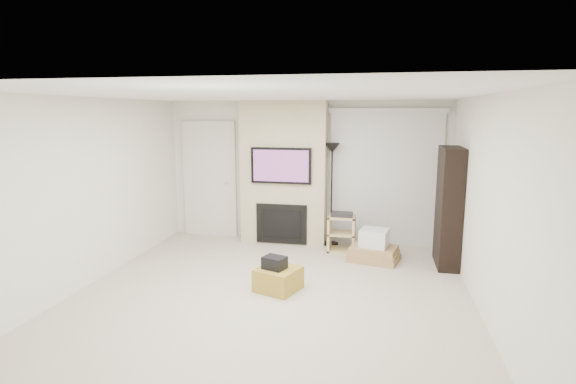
% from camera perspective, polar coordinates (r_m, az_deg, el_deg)
% --- Properties ---
extents(floor, '(5.00, 5.50, 0.00)m').
position_cam_1_polar(floor, '(5.78, -2.45, -13.40)').
color(floor, beige).
rests_on(floor, ground).
extents(ceiling, '(5.00, 5.50, 0.00)m').
position_cam_1_polar(ceiling, '(5.30, -2.66, 12.22)').
color(ceiling, white).
rests_on(ceiling, wall_back).
extents(wall_back, '(5.00, 0.00, 2.50)m').
position_cam_1_polar(wall_back, '(8.06, 2.21, 2.60)').
color(wall_back, white).
rests_on(wall_back, ground).
extents(wall_front, '(5.00, 0.00, 2.50)m').
position_cam_1_polar(wall_front, '(2.91, -16.11, -11.53)').
color(wall_front, white).
rests_on(wall_front, ground).
extents(wall_left, '(0.00, 5.50, 2.50)m').
position_cam_1_polar(wall_left, '(6.47, -24.56, -0.18)').
color(wall_left, white).
rests_on(wall_left, ground).
extents(wall_right, '(0.00, 5.50, 2.50)m').
position_cam_1_polar(wall_right, '(5.38, 24.26, -2.09)').
color(wall_right, white).
rests_on(wall_right, ground).
extents(hvac_vent, '(0.35, 0.18, 0.01)m').
position_cam_1_polar(hvac_vent, '(6.01, 3.04, 11.94)').
color(hvac_vent, silver).
rests_on(hvac_vent, ceiling).
extents(ottoman, '(0.64, 0.64, 0.30)m').
position_cam_1_polar(ottoman, '(5.98, -1.25, -10.98)').
color(ottoman, '#A4852E').
rests_on(ottoman, floor).
extents(black_bag, '(0.34, 0.30, 0.16)m').
position_cam_1_polar(black_bag, '(5.89, -1.72, -8.96)').
color(black_bag, black).
rests_on(black_bag, ottoman).
extents(fireplace_wall, '(1.50, 0.47, 2.50)m').
position_cam_1_polar(fireplace_wall, '(7.92, -0.54, 2.37)').
color(fireplace_wall, beige).
rests_on(fireplace_wall, floor).
extents(entry_door, '(1.02, 0.11, 2.14)m').
position_cam_1_polar(entry_door, '(8.53, -9.86, 1.55)').
color(entry_door, silver).
rests_on(entry_door, floor).
extents(vertical_blinds, '(1.98, 0.10, 2.37)m').
position_cam_1_polar(vertical_blinds, '(7.90, 12.23, 2.40)').
color(vertical_blinds, silver).
rests_on(vertical_blinds, floor).
extents(floor_lamp, '(0.26, 0.26, 1.79)m').
position_cam_1_polar(floor_lamp, '(7.73, 5.61, 3.41)').
color(floor_lamp, black).
rests_on(floor_lamp, floor).
extents(av_stand, '(0.45, 0.38, 0.66)m').
position_cam_1_polar(av_stand, '(7.59, 6.82, -4.92)').
color(av_stand, '#D5BC7A').
rests_on(av_stand, floor).
extents(box_stack, '(0.87, 0.73, 0.51)m').
position_cam_1_polar(box_stack, '(7.22, 10.86, -7.07)').
color(box_stack, '#A98254').
rests_on(box_stack, floor).
extents(bookshelf, '(0.30, 0.80, 1.80)m').
position_cam_1_polar(bookshelf, '(7.14, 19.74, -1.83)').
color(bookshelf, black).
rests_on(bookshelf, floor).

